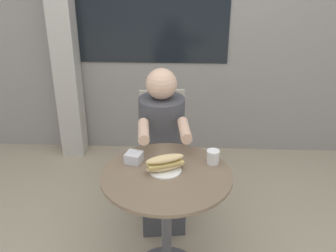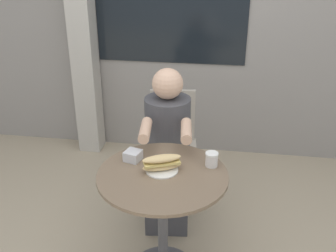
{
  "view_description": "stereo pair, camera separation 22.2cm",
  "coord_description": "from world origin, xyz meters",
  "px_view_note": "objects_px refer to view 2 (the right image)",
  "views": [
    {
      "loc": [
        0.09,
        -1.87,
        1.91
      ],
      "look_at": [
        0.0,
        0.2,
        0.93
      ],
      "focal_mm": 42.0,
      "sensor_mm": 36.0,
      "label": 1
    },
    {
      "loc": [
        0.31,
        -1.85,
        1.91
      ],
      "look_at": [
        0.0,
        0.2,
        0.93
      ],
      "focal_mm": 42.0,
      "sensor_mm": 36.0,
      "label": 2
    }
  ],
  "objects_px": {
    "cafe_table": "(163,202)",
    "diner_chair": "(172,135)",
    "seated_diner": "(167,158)",
    "drink_cup": "(212,159)",
    "sandwich_on_plate": "(162,164)"
  },
  "relations": [
    {
      "from": "drink_cup",
      "to": "diner_chair",
      "type": "bearing_deg",
      "value": 113.76
    },
    {
      "from": "diner_chair",
      "to": "seated_diner",
      "type": "bearing_deg",
      "value": 85.89
    },
    {
      "from": "cafe_table",
      "to": "diner_chair",
      "type": "height_order",
      "value": "diner_chair"
    },
    {
      "from": "diner_chair",
      "to": "drink_cup",
      "type": "xyz_separation_m",
      "value": [
        0.34,
        -0.76,
        0.25
      ]
    },
    {
      "from": "diner_chair",
      "to": "sandwich_on_plate",
      "type": "bearing_deg",
      "value": 87.63
    },
    {
      "from": "cafe_table",
      "to": "diner_chair",
      "type": "relative_size",
      "value": 0.85
    },
    {
      "from": "diner_chair",
      "to": "sandwich_on_plate",
      "type": "relative_size",
      "value": 3.74
    },
    {
      "from": "diner_chair",
      "to": "sandwich_on_plate",
      "type": "xyz_separation_m",
      "value": [
        0.06,
        -0.86,
        0.25
      ]
    },
    {
      "from": "cafe_table",
      "to": "sandwich_on_plate",
      "type": "distance_m",
      "value": 0.24
    },
    {
      "from": "cafe_table",
      "to": "diner_chair",
      "type": "xyz_separation_m",
      "value": [
        -0.07,
        0.89,
        -0.01
      ]
    },
    {
      "from": "diner_chair",
      "to": "drink_cup",
      "type": "bearing_deg",
      "value": 107.33
    },
    {
      "from": "diner_chair",
      "to": "drink_cup",
      "type": "relative_size",
      "value": 10.36
    },
    {
      "from": "cafe_table",
      "to": "drink_cup",
      "type": "relative_size",
      "value": 8.81
    },
    {
      "from": "seated_diner",
      "to": "sandwich_on_plate",
      "type": "xyz_separation_m",
      "value": [
        0.05,
        -0.51,
        0.26
      ]
    },
    {
      "from": "seated_diner",
      "to": "drink_cup",
      "type": "distance_m",
      "value": 0.59
    }
  ]
}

